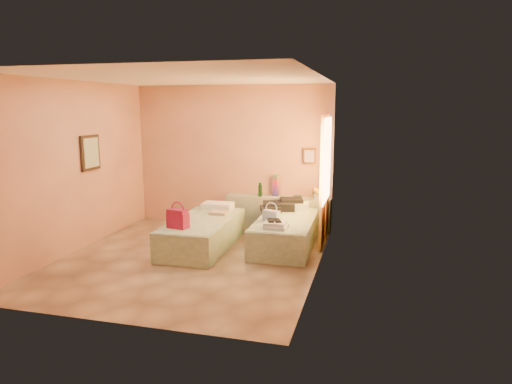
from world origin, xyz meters
TOP-DOWN VIEW (x-y plane):
  - ground at (0.00, 0.00)m, footprint 4.50×4.50m
  - room_walls at (0.21, 0.57)m, footprint 4.02×4.51m
  - headboard_ledge at (0.98, 2.10)m, footprint 2.05×0.30m
  - bed_left at (-0.03, 0.61)m, footprint 0.93×2.01m
  - bed_right at (1.34, 1.05)m, footprint 0.93×2.01m
  - water_bottle at (0.63, 2.03)m, footprint 0.09×0.09m
  - rainbow_box at (0.90, 2.18)m, footprint 0.11×0.11m
  - small_dish at (0.59, 2.16)m, footprint 0.13×0.13m
  - green_book at (1.34, 2.15)m, footprint 0.18×0.14m
  - flower_vase at (1.73, 2.03)m, footprint 0.26×0.26m
  - magenta_handbag at (-0.19, -0.02)m, footprint 0.35×0.24m
  - khaki_garment at (0.13, 1.01)m, footprint 0.31×0.25m
  - clothes_pile at (1.13, 1.63)m, footprint 0.81×0.81m
  - blue_handbag at (1.14, 0.76)m, footprint 0.31×0.22m
  - towel_stack at (1.31, 0.34)m, footprint 0.36×0.31m
  - sandal_pair at (1.26, 0.39)m, footprint 0.24×0.27m

SIDE VIEW (x-z plane):
  - ground at x=0.00m, z-range 0.00..0.00m
  - bed_left at x=-0.03m, z-range 0.00..0.50m
  - bed_right at x=1.34m, z-range 0.00..0.50m
  - headboard_ledge at x=0.98m, z-range 0.00..0.65m
  - khaki_garment at x=0.13m, z-range 0.50..0.55m
  - towel_stack at x=1.31m, z-range 0.50..0.60m
  - clothes_pile at x=1.13m, z-range 0.50..0.68m
  - blue_handbag at x=1.14m, z-range 0.50..0.68m
  - sandal_pair at x=1.26m, z-range 0.60..0.62m
  - magenta_handbag at x=-0.19m, z-range 0.50..0.80m
  - green_book at x=1.34m, z-range 0.65..0.68m
  - small_dish at x=0.59m, z-range 0.65..0.68m
  - water_bottle at x=0.63m, z-range 0.65..0.91m
  - flower_vase at x=1.73m, z-range 0.65..0.92m
  - rainbow_box at x=0.90m, z-range 0.65..1.06m
  - room_walls at x=0.21m, z-range 0.38..3.19m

